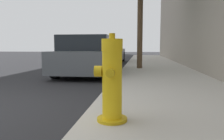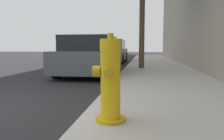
# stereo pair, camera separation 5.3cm
# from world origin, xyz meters

# --- Properties ---
(sidewalk_slab) EXTENTS (2.61, 40.00, 0.13)m
(sidewalk_slab) POSITION_xyz_m (2.93, 0.00, 0.06)
(sidewalk_slab) COLOR #B7B2A8
(sidewalk_slab) RESTS_ON ground_plane
(fire_hydrant) EXTENTS (0.36, 0.36, 0.96)m
(fire_hydrant) POSITION_xyz_m (2.00, -0.23, 0.57)
(fire_hydrant) COLOR #C39C11
(fire_hydrant) RESTS_ON sidewalk_slab
(parked_car_near) EXTENTS (1.74, 3.83, 1.31)m
(parked_car_near) POSITION_xyz_m (0.56, 4.80, 0.64)
(parked_car_near) COLOR #4C5156
(parked_car_near) RESTS_ON ground_plane
(parked_car_mid) EXTENTS (1.83, 4.05, 1.38)m
(parked_car_mid) POSITION_xyz_m (0.35, 10.41, 0.66)
(parked_car_mid) COLOR black
(parked_car_mid) RESTS_ON ground_plane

